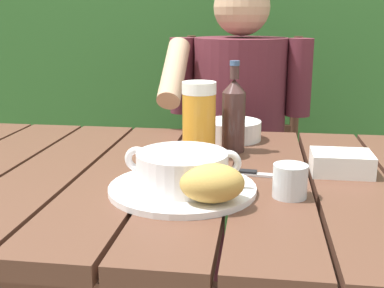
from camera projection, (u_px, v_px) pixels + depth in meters
dining_table at (195, 213)px, 1.09m from camera, size 1.47×0.85×0.76m
hedge_backdrop at (238, 1)px, 2.51m from camera, size 3.96×0.87×2.16m
chair_near_diner at (239, 175)px, 1.96m from camera, size 0.46×0.44×1.02m
person_eating at (238, 126)px, 1.71m from camera, size 0.48×0.47×1.23m
serving_plate at (182, 188)px, 0.96m from camera, size 0.29×0.29×0.01m
soup_bowl at (182, 168)px, 0.95m from camera, size 0.23×0.18×0.08m
bread_roll at (212, 183)px, 0.87m from camera, size 0.13×0.11×0.07m
beer_glass at (199, 119)px, 1.19m from camera, size 0.08×0.08×0.18m
beer_bottle at (234, 114)px, 1.23m from camera, size 0.06×0.06×0.23m
water_glass_small at (290, 181)px, 0.93m from camera, size 0.07×0.07×0.06m
butter_tub at (341, 163)px, 1.07m from camera, size 0.13×0.10×0.05m
table_knife at (255, 174)px, 1.06m from camera, size 0.17×0.04×0.01m
diner_bowl at (233, 130)px, 1.36m from camera, size 0.16×0.16×0.05m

